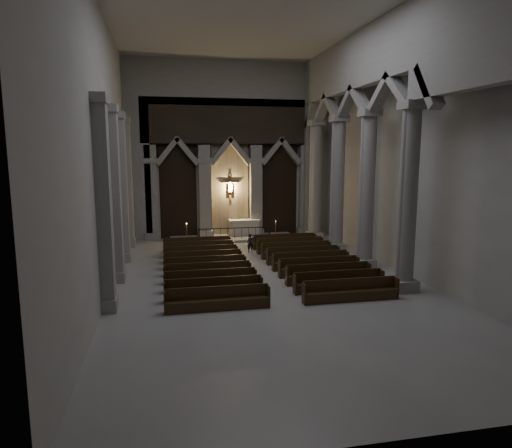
# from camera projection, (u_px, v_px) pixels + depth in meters

# --- Properties ---
(room) EXTENTS (24.00, 24.10, 12.00)m
(room) POSITION_uv_depth(u_px,v_px,m) (268.00, 114.00, 19.95)
(room) COLOR #9B9993
(room) RESTS_ON ground
(sanctuary_wall) EXTENTS (14.00, 0.77, 12.00)m
(sanctuary_wall) POSITION_uv_depth(u_px,v_px,m) (230.00, 142.00, 31.27)
(sanctuary_wall) COLOR gray
(sanctuary_wall) RESTS_ON ground
(right_arcade) EXTENTS (1.00, 24.00, 12.00)m
(right_arcade) POSITION_uv_depth(u_px,v_px,m) (371.00, 113.00, 22.28)
(right_arcade) COLOR gray
(right_arcade) RESTS_ON ground
(left_pilasters) EXTENTS (0.60, 13.00, 8.03)m
(left_pilasters) POSITION_uv_depth(u_px,v_px,m) (119.00, 194.00, 22.59)
(left_pilasters) COLOR gray
(left_pilasters) RESTS_ON ground
(sanctuary_step) EXTENTS (8.50, 2.60, 0.15)m
(sanctuary_step) POSITION_uv_depth(u_px,v_px,m) (233.00, 238.00, 31.40)
(sanctuary_step) COLOR gray
(sanctuary_step) RESTS_ON ground
(altar) EXTENTS (2.15, 0.86, 1.09)m
(altar) POSITION_uv_depth(u_px,v_px,m) (244.00, 227.00, 32.06)
(altar) COLOR #BDB6A6
(altar) RESTS_ON sanctuary_step
(altar_rail) EXTENTS (4.85, 0.09, 0.95)m
(altar_rail) POSITION_uv_depth(u_px,v_px,m) (235.00, 232.00, 30.52)
(altar_rail) COLOR black
(altar_rail) RESTS_ON ground
(candle_stand_left) EXTENTS (0.23, 0.23, 1.36)m
(candle_stand_left) POSITION_uv_depth(u_px,v_px,m) (187.00, 238.00, 29.77)
(candle_stand_left) COLOR #B97739
(candle_stand_left) RESTS_ON ground
(candle_stand_right) EXTENTS (0.22, 0.22, 1.31)m
(candle_stand_right) POSITION_uv_depth(u_px,v_px,m) (276.00, 234.00, 31.14)
(candle_stand_right) COLOR #B97739
(candle_stand_right) RESTS_ON ground
(pews) EXTENTS (9.42, 10.74, 0.90)m
(pews) POSITION_uv_depth(u_px,v_px,m) (259.00, 266.00, 22.88)
(pews) COLOR black
(pews) RESTS_ON ground
(worshipper) EXTENTS (0.43, 0.30, 1.12)m
(worshipper) POSITION_uv_depth(u_px,v_px,m) (251.00, 243.00, 27.17)
(worshipper) COLOR black
(worshipper) RESTS_ON ground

